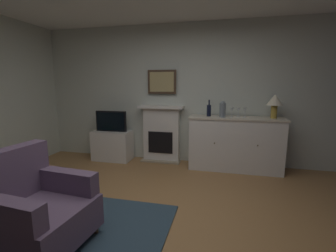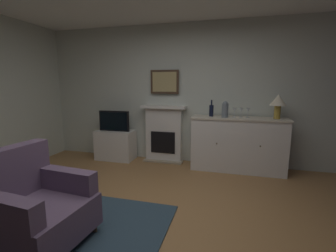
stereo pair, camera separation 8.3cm
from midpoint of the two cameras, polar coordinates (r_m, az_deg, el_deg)
name	(u,v)px [view 1 (the left image)]	position (r m, az deg, el deg)	size (l,w,h in m)	color
ground_plane	(151,233)	(2.72, -5.04, -24.63)	(5.89, 4.73, 0.10)	#9E7042
wall_rear	(187,95)	(4.51, 4.11, 7.66)	(5.89, 0.06, 2.62)	silver
area_rug	(68,239)	(2.73, -24.01, -23.93)	(1.85, 1.71, 0.02)	#2D4251
fireplace_unit	(161,134)	(4.59, -2.12, -1.86)	(0.87, 0.30, 1.10)	white
framed_picture	(162,82)	(4.53, -2.04, 10.70)	(0.55, 0.04, 0.45)	#473323
sideboard_cabinet	(235,144)	(4.28, 15.48, -4.16)	(1.60, 0.49, 0.94)	white
table_lamp	(275,102)	(4.23, 24.10, 5.47)	(0.26, 0.26, 0.40)	#B79338
wine_bottle	(209,110)	(4.21, 9.40, 3.83)	(0.08, 0.08, 0.29)	black
wine_glass_left	(232,110)	(4.18, 14.78, 3.79)	(0.07, 0.07, 0.16)	silver
wine_glass_center	(238,110)	(4.22, 16.26, 3.77)	(0.07, 0.07, 0.16)	silver
wine_glass_right	(245,110)	(4.20, 17.78, 3.67)	(0.07, 0.07, 0.16)	silver
vase_decorative	(223,109)	(4.12, 12.62, 4.04)	(0.11, 0.11, 0.28)	slate
tv_cabinet	(113,145)	(4.85, -13.84, -4.60)	(0.75, 0.42, 0.59)	white
tv_set	(111,121)	(4.73, -14.22, 1.14)	(0.62, 0.07, 0.40)	black
potted_plant_fern	(2,173)	(4.17, -35.88, -9.20)	(0.30, 0.30, 0.43)	#936B4C
armchair	(35,208)	(2.59, -30.57, -16.92)	(0.87, 0.84, 0.92)	#604C66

